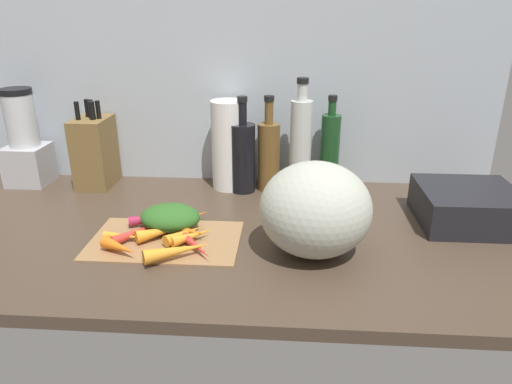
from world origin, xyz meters
The scene contains 24 objects.
ground_plane centered at (0.00, 0.00, -1.50)cm, with size 170.00×80.00×3.00cm, color #47382B.
wall_back centered at (0.00, 38.50, 30.00)cm, with size 170.00×3.00×60.00cm, color #ADB7C1.
cutting_board centered at (-9.87, -8.46, 0.40)cm, with size 36.78×23.09×0.80cm, color #997047.
carrot_0 centered at (-19.60, -10.27, 1.85)cm, with size 2.11×2.11×10.09cm, color orange.
carrot_1 centered at (-4.68, -17.76, 2.57)cm, with size 3.53×3.53×15.27cm, color orange.
carrot_2 centered at (-15.72, -6.51, 1.97)cm, with size 2.35×2.35×17.73cm, color red.
carrot_3 centered at (-11.09, -8.27, 2.41)cm, with size 3.21×3.21×12.07cm, color orange.
carrot_4 centered at (-14.52, -0.14, 2.08)cm, with size 2.57×2.57×13.87cm, color #B2264C.
carrot_5 centered at (-5.07, -8.69, 2.24)cm, with size 2.88×2.88×10.94cm, color orange.
carrot_6 centered at (-0.93, -14.18, 1.90)cm, with size 2.19×2.19×12.45cm, color red.
carrot_7 centered at (-18.44, -16.60, 2.31)cm, with size 3.02×3.02×10.09cm, color orange.
carrot_8 centered at (-2.87, -9.34, 2.13)cm, with size 2.67×2.67×11.12cm, color orange.
carrot_9 centered at (-5.80, -6.98, 2.53)cm, with size 3.45×3.45×12.99cm, color orange.
carrot_10 centered at (-7.47, -0.88, 2.25)cm, with size 2.90×2.90×17.09cm, color orange.
carrot_greens_pile centered at (-9.65, -3.27, 4.04)cm, with size 15.33×11.79×6.48cm, color #2D6023.
winter_squash centered at (26.46, -11.42, 11.04)cm, with size 25.80×24.80×22.08cm, color #B2B7A8.
knife_block centered at (-41.34, 28.96, 11.22)cm, with size 10.29×14.89×27.38cm.
blender_appliance centered at (-63.83, 28.82, 13.24)cm, with size 12.46×12.46×30.81cm.
paper_towel_roll centered at (1.34, 29.50, 13.89)cm, with size 10.33×10.33×27.78cm, color white.
bottle_0 centered at (6.14, 26.78, 11.38)cm, with size 7.58×7.58×29.62cm.
bottle_1 centered at (13.94, 28.85, 11.41)cm, with size 6.95×6.95×29.54cm.
bottle_2 centered at (23.63, 26.88, 15.16)cm, with size 6.56×6.56×35.13cm.
bottle_3 centered at (32.78, 30.36, 12.49)cm, with size 5.90×5.90×29.62cm.
dish_rack centered at (67.88, 7.91, 4.74)cm, with size 25.10×24.16×9.48cm, color black.
Camera 1 is at (19.83, -110.15, 54.57)cm, focal length 32.92 mm.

